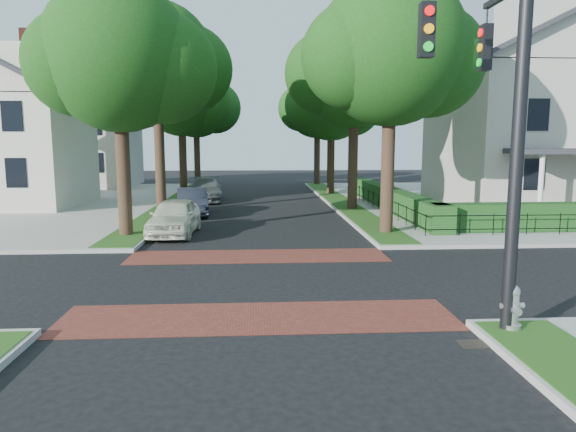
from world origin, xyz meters
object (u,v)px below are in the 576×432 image
object	(u,v)px
parked_car_front	(174,217)
fire_hydrant	(512,307)
parked_car_middle	(192,202)
traffic_signal	(505,104)
parked_car_rear	(205,190)

from	to	relation	value
parked_car_front	fire_hydrant	bearing A→B (deg)	-52.72
fire_hydrant	parked_car_front	bearing A→B (deg)	142.15
parked_car_middle	traffic_signal	bearing A→B (deg)	-73.69
parked_car_rear	fire_hydrant	world-z (taller)	parked_car_rear
parked_car_front	parked_car_rear	distance (m)	12.94
parked_car_front	parked_car_middle	xyz separation A→B (m)	(-0.00, 6.00, -0.05)
parked_car_middle	parked_car_rear	bearing A→B (deg)	81.01
traffic_signal	fire_hydrant	size ratio (longest dim) A/B	8.31
parked_car_middle	parked_car_rear	xyz separation A→B (m)	(0.02, 6.95, 0.04)
fire_hydrant	parked_car_rear	bearing A→B (deg)	125.74
parked_car_rear	traffic_signal	bearing A→B (deg)	-75.90
parked_car_middle	parked_car_rear	size ratio (longest dim) A/B	0.84
traffic_signal	parked_car_rear	bearing A→B (deg)	108.67
parked_car_rear	fire_hydrant	xyz separation A→B (m)	(8.78, -25.24, -0.17)
traffic_signal	fire_hydrant	distance (m)	4.11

